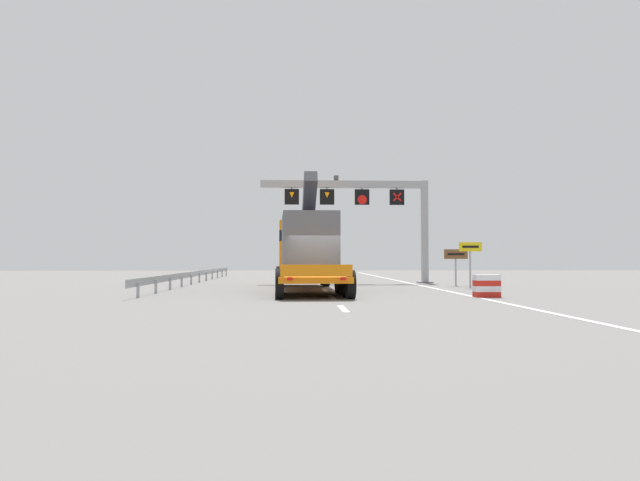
{
  "coord_description": "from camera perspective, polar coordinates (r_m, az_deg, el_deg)",
  "views": [
    {
      "loc": [
        -1.03,
        -24.6,
        1.53
      ],
      "look_at": [
        0.37,
        8.61,
        2.53
      ],
      "focal_mm": 34.19,
      "sensor_mm": 36.0,
      "label": 1
    }
  ],
  "objects": [
    {
      "name": "ground",
      "position": [
        24.67,
        -0.02,
        -5.28
      ],
      "size": [
        112.0,
        112.0,
        0.0
      ],
      "primitive_type": "plane",
      "color": "slate"
    },
    {
      "name": "lane_markings",
      "position": [
        38.31,
        -0.18,
        -4.01
      ],
      "size": [
        0.2,
        41.91,
        0.01
      ],
      "color": "silver",
      "rests_on": "ground"
    },
    {
      "name": "edge_line_right",
      "position": [
        37.34,
        8.78,
        -4.05
      ],
      "size": [
        0.2,
        63.0,
        0.01
      ],
      "primitive_type": "cube",
      "color": "silver",
      "rests_on": "ground"
    },
    {
      "name": "overhead_lane_gantry",
      "position": [
        38.68,
        4.28,
        3.74
      ],
      "size": [
        10.85,
        0.9,
        6.78
      ],
      "color": "#9EA0A5",
      "rests_on": "ground"
    },
    {
      "name": "heavy_haul_truck_orange",
      "position": [
        30.51,
        -1.36,
        -0.87
      ],
      "size": [
        3.38,
        14.13,
        5.3
      ],
      "color": "orange",
      "rests_on": "ground"
    },
    {
      "name": "exit_sign_yellow",
      "position": [
        32.89,
        13.89,
        -1.25
      ],
      "size": [
        1.2,
        0.15,
        2.4
      ],
      "color": "#9EA0A5",
      "rests_on": "ground"
    },
    {
      "name": "tourist_info_sign_brown",
      "position": [
        34.99,
        12.6,
        -1.65
      ],
      "size": [
        1.33,
        0.15,
        2.06
      ],
      "color": "#9EA0A5",
      "rests_on": "ground"
    },
    {
      "name": "crash_barrier_striped",
      "position": [
        25.12,
        15.33,
        -4.13
      ],
      "size": [
        1.01,
        0.53,
        0.9
      ],
      "color": "red",
      "rests_on": "ground"
    },
    {
      "name": "guardrail_left",
      "position": [
        40.04,
        -11.3,
        -3.08
      ],
      "size": [
        0.13,
        33.91,
        0.76
      ],
      "color": "#999EA3",
      "rests_on": "ground"
    }
  ]
}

